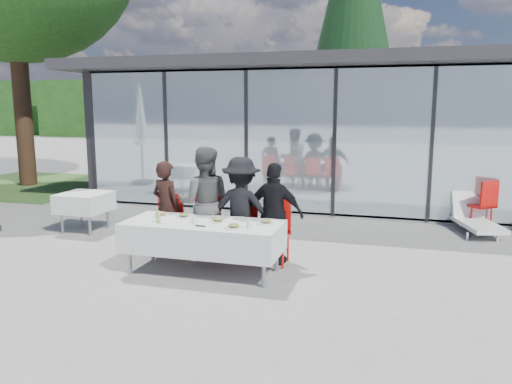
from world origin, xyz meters
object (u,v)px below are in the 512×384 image
dining_table (203,236)px  folded_eyeglasses (200,226)px  diner_chair_c (242,226)px  diner_chair_d (275,228)px  spare_chair_b (484,202)px  diner_b (204,203)px  plate_extra (234,226)px  diner_c (241,209)px  plate_a (161,214)px  conifer_tree (354,7)px  plate_d (266,222)px  plate_b (184,216)px  plate_c (218,220)px  diner_a (167,208)px  spare_table_left (84,203)px  juice_bottle (158,217)px  diner_chair_b (206,224)px  lounger (475,219)px  diner_d (275,214)px  diner_chair_a (168,221)px

dining_table → folded_eyeglasses: bearing=-75.0°
diner_chair_c → diner_chair_d: bearing=0.0°
spare_chair_b → diner_b: bearing=-144.5°
dining_table → plate_extra: 0.63m
diner_c → plate_a: diner_c is taller
plate_a → conifer_tree: size_ratio=0.03×
plate_d → spare_chair_b: (3.40, 3.80, -0.24)m
plate_b → plate_extra: size_ratio=1.00×
diner_chair_c → plate_c: diner_chair_c is taller
diner_a → spare_table_left: diner_a is taller
spare_chair_b → juice_bottle: bearing=-139.7°
plate_a → plate_b: same height
diner_chair_b → diner_c: bearing=-4.8°
plate_d → spare_table_left: (-4.02, 1.53, -0.22)m
plate_extra → lounger: size_ratio=0.18×
diner_chair_c → diner_d: (0.53, -0.05, 0.24)m
diner_b → folded_eyeglasses: diner_b is taller
lounger → spare_chair_b: bearing=57.4°
dining_table → diner_chair_a: diner_chair_a is taller
plate_b → folded_eyeglasses: (0.45, -0.46, -0.02)m
diner_a → plate_b: size_ratio=5.74×
plate_c → plate_d: bearing=5.7°
diner_c → conifer_tree: (0.45, 12.40, 5.17)m
plate_a → spare_chair_b: bearing=36.5°
diner_chair_c → lounger: size_ratio=0.68×
dining_table → juice_bottle: (-0.59, -0.21, 0.30)m
diner_chair_d → lounger: size_ratio=0.68×
plate_a → plate_d: (1.66, -0.06, 0.00)m
plate_b → plate_a: bearing=-179.4°
diner_c → plate_extra: size_ratio=6.10×
diner_c → diner_chair_d: size_ratio=1.67×
diner_chair_a → diner_chair_c: bearing=0.0°
diner_chair_b → diner_chair_c: (0.61, 0.00, 0.00)m
diner_d → plate_b: size_ratio=5.83×
diner_chair_c → plate_b: diner_chair_c is taller
dining_table → diner_c: 0.83m
diner_a → diner_b: 0.66m
diner_a → diner_chair_b: diner_a is taller
dining_table → diner_c: size_ratio=1.39×
diner_chair_a → conifer_tree: bearing=82.1°
diner_chair_b → spare_chair_b: size_ratio=1.00×
plate_b → plate_d: (1.28, -0.06, 0.00)m
diner_c → plate_c: size_ratio=6.10×
spare_chair_b → lounger: spare_chair_b is taller
plate_c → conifer_tree: bearing=87.3°
plate_b → diner_chair_b: bearing=76.9°
diner_chair_c → plate_d: 0.85m
plate_c → plate_d: size_ratio=1.00×
diner_b → plate_a: size_ratio=6.64×
juice_bottle → lounger: juice_bottle is taller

